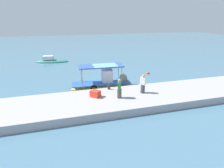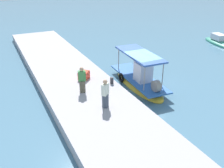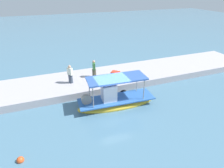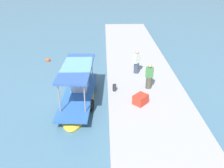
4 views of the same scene
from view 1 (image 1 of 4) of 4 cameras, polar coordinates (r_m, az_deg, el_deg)
name	(u,v)px [view 1 (image 1 of 4)]	position (r m, az deg, el deg)	size (l,w,h in m)	color
ground_plane	(104,86)	(21.63, -2.23, -0.64)	(120.00, 120.00, 0.00)	slate
dock_quay	(117,101)	(17.24, 1.60, -4.87)	(36.00, 5.05, 0.67)	#AEA7AD
main_fishing_boat	(102,84)	(21.06, -2.86, 0.05)	(6.55, 2.24, 2.83)	yellow
fisherman_near_bollard	(119,89)	(16.67, 2.17, -1.59)	(0.48, 0.54, 1.73)	#4F4C3C
fisherman_by_crate	(143,85)	(17.98, 9.04, -0.20)	(0.55, 0.55, 1.75)	#3C4656
mooring_bollard	(109,87)	(18.83, -0.95, -0.86)	(0.24, 0.24, 0.46)	#2D2D33
cargo_crate	(95,94)	(17.14, -4.91, -2.84)	(0.79, 0.64, 0.57)	red
marker_buoy	(148,73)	(26.63, 10.46, 3.14)	(0.41, 0.41, 0.41)	#E35121
moored_boat_near	(51,61)	(34.45, -17.36, 6.46)	(5.66, 2.81, 1.31)	#30856E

